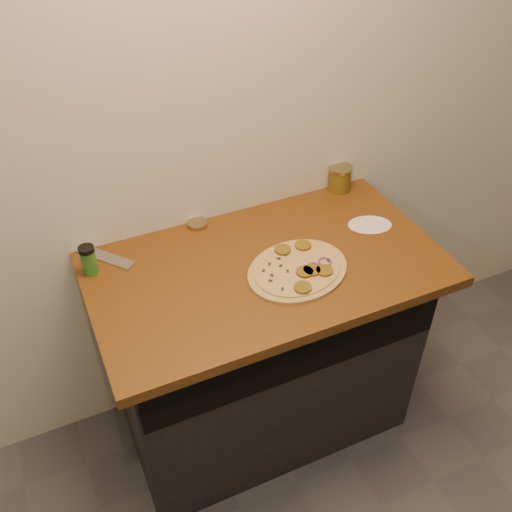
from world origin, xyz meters
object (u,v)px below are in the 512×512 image
chefs_knife (82,248)px  salsa_jar (340,178)px  spice_shaker (89,260)px  pizza (298,269)px

chefs_knife → salsa_jar: size_ratio=2.90×
salsa_jar → spice_shaker: (-1.01, -0.10, 0.00)m
chefs_knife → spice_shaker: spice_shaker is taller
pizza → spice_shaker: 0.69m
chefs_knife → salsa_jar: salsa_jar is taller
salsa_jar → chefs_knife: bearing=178.2°
pizza → chefs_knife: 0.76m
salsa_jar → spice_shaker: size_ratio=0.97×
pizza → salsa_jar: salsa_jar is taller
salsa_jar → spice_shaker: spice_shaker is taller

